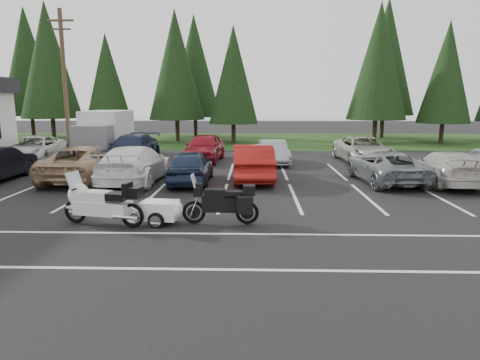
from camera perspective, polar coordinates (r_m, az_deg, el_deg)
name	(u,v)px	position (r m, az deg, el deg)	size (l,w,h in m)	color
ground	(207,203)	(15.21, -4.41, -3.11)	(120.00, 120.00, 0.00)	black
grass_strip	(235,140)	(38.89, -0.71, 5.34)	(80.00, 16.00, 0.01)	#213D13
lake_water	(267,122)	(69.82, 3.65, 7.68)	(70.00, 50.00, 0.02)	gray
utility_pole	(65,82)	(29.11, -22.33, 12.02)	(1.60, 0.26, 9.00)	#473321
box_truck	(103,134)	(28.91, -17.83, 5.87)	(2.40, 5.60, 2.90)	silver
stall_markings	(212,191)	(17.15, -3.71, -1.51)	(32.00, 16.00, 0.01)	silver
conifer_2	(48,60)	(41.54, -24.22, 14.37)	(5.10, 5.10, 11.89)	#332316
conifer_3	(107,79)	(38.09, -17.30, 12.69)	(3.87, 3.87, 9.02)	#332316
conifer_4	(176,65)	(38.27, -8.57, 14.93)	(4.80, 4.80, 11.17)	#332316
conifer_5	(233,75)	(36.38, -0.89, 13.84)	(4.14, 4.14, 9.63)	#332316
conifer_6	(379,61)	(38.36, 18.00, 14.80)	(4.93, 4.93, 11.48)	#332316
conifer_7	(447,72)	(39.87, 25.85, 12.79)	(4.27, 4.27, 9.94)	#332316
conifer_back_a	(27,62)	(47.08, -26.50, 13.94)	(5.28, 5.28, 12.30)	#332316
conifer_back_b	(194,66)	(42.67, -6.09, 14.85)	(4.97, 4.97, 11.58)	#332316
conifer_back_c	(386,57)	(43.48, 18.91, 15.23)	(5.50, 5.50, 12.81)	#332316
car_near_2	(87,163)	(20.62, -19.70, 2.20)	(2.65, 5.75, 1.60)	#A0815D
car_near_3	(135,164)	(19.42, -13.84, 2.07)	(2.29, 5.63, 1.63)	white
car_near_4	(191,166)	(18.84, -6.58, 1.81)	(1.74, 4.32, 1.47)	#192740
car_near_5	(252,162)	(19.43, 1.67, 2.40)	(1.74, 4.98, 1.64)	maroon
car_near_6	(385,167)	(19.93, 18.82, 1.69)	(2.33, 5.06, 1.41)	slate
car_near_7	(447,168)	(20.53, 25.84, 1.50)	(2.02, 4.98, 1.44)	#BDB6AD
car_far_0	(34,149)	(27.61, -25.81, 3.69)	(2.55, 5.53, 1.54)	silver
car_far_1	(132,148)	(25.96, -14.26, 4.10)	(2.22, 5.46, 1.58)	#161D37
car_far_2	(204,148)	(25.44, -4.80, 4.34)	(1.95, 4.85, 1.65)	maroon
car_far_3	(273,152)	(24.50, 4.48, 3.72)	(1.41, 4.03, 1.33)	gray
car_far_4	(363,149)	(26.02, 16.08, 3.94)	(2.49, 5.41, 1.50)	#ADAA9F
touring_motorcycle	(102,199)	(12.99, -17.88, -2.43)	(2.85, 0.88, 1.58)	silver
cargo_trailer	(160,213)	(12.81, -10.60, -4.28)	(1.52, 0.86, 0.70)	white
adventure_motorcycle	(220,199)	(12.52, -2.64, -2.53)	(2.50, 0.87, 1.52)	black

